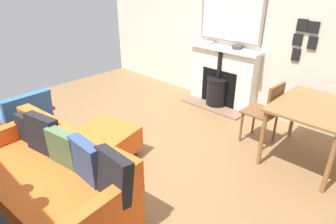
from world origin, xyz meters
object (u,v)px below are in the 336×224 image
(mantel_bowl_near, at_px, (210,43))
(armchair_accent, at_px, (25,114))
(dining_table, at_px, (314,113))
(dining_chair_near_fireplace, at_px, (267,109))
(sofa, at_px, (52,176))
(fireplace, at_px, (221,80))
(ottoman, at_px, (107,140))
(mantel_bowl_far, at_px, (237,47))

(mantel_bowl_near, xyz_separation_m, armchair_accent, (2.87, -0.87, -0.61))
(dining_table, bearing_deg, dining_chair_near_fireplace, -89.63)
(dining_table, bearing_deg, mantel_bowl_near, -110.11)
(sofa, bearing_deg, fireplace, -176.16)
(mantel_bowl_near, distance_m, ottoman, 2.50)
(sofa, distance_m, dining_table, 2.90)
(armchair_accent, height_order, dining_chair_near_fireplace, dining_chair_near_fireplace)
(dining_table, bearing_deg, fireplace, -112.47)
(ottoman, relative_size, dining_chair_near_fireplace, 0.89)
(ottoman, xyz_separation_m, dining_table, (-1.61, 1.81, 0.41))
(dining_table, bearing_deg, armchair_accent, -53.74)
(mantel_bowl_near, bearing_deg, mantel_bowl_far, 90.00)
(mantel_bowl_far, height_order, sofa, mantel_bowl_far)
(fireplace, xyz_separation_m, dining_table, (0.71, 1.72, 0.20))
(sofa, relative_size, ottoman, 2.41)
(mantel_bowl_far, xyz_separation_m, dining_chair_near_fireplace, (0.75, 0.95, -0.52))
(dining_chair_near_fireplace, bearing_deg, armchair_accent, -47.85)
(ottoman, bearing_deg, mantel_bowl_far, 172.67)
(mantel_bowl_near, height_order, sofa, mantel_bowl_near)
(mantel_bowl_near, distance_m, dining_chair_near_fireplace, 1.73)
(dining_chair_near_fireplace, bearing_deg, fireplace, -121.49)
(dining_table, height_order, dining_chair_near_fireplace, dining_chair_near_fireplace)
(mantel_bowl_far, bearing_deg, fireplace, -81.76)
(sofa, height_order, ottoman, sofa)
(dining_table, bearing_deg, mantel_bowl_far, -116.25)
(mantel_bowl_far, bearing_deg, armchair_accent, -25.87)
(fireplace, relative_size, sofa, 0.68)
(mantel_bowl_near, xyz_separation_m, dining_table, (0.74, 2.03, -0.38))
(fireplace, height_order, mantel_bowl_near, mantel_bowl_near)
(fireplace, relative_size, ottoman, 1.63)
(fireplace, height_order, dining_table, fireplace)
(mantel_bowl_near, bearing_deg, armchair_accent, -16.84)
(fireplace, relative_size, armchair_accent, 1.71)
(mantel_bowl_near, bearing_deg, sofa, 9.25)
(ottoman, height_order, dining_chair_near_fireplace, dining_chair_near_fireplace)
(sofa, xyz_separation_m, dining_chair_near_fireplace, (-2.45, 0.96, 0.17))
(mantel_bowl_far, height_order, armchair_accent, mantel_bowl_far)
(ottoman, distance_m, dining_table, 2.46)
(armchair_accent, distance_m, dining_chair_near_fireplace, 3.16)
(ottoman, distance_m, dining_chair_near_fireplace, 2.06)
(mantel_bowl_far, relative_size, dining_table, 0.17)
(mantel_bowl_near, height_order, dining_chair_near_fireplace, mantel_bowl_near)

